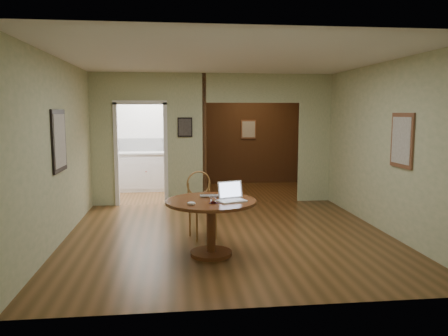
{
  "coord_description": "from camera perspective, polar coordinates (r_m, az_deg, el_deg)",
  "views": [
    {
      "loc": [
        -0.83,
        -6.52,
        1.92
      ],
      "look_at": [
        -0.1,
        -0.2,
        1.09
      ],
      "focal_mm": 35.0,
      "sensor_mm": 36.0,
      "label": 1
    }
  ],
  "objects": [
    {
      "name": "grocery_bag",
      "position": [
        10.75,
        -5.62,
        2.84
      ],
      "size": [
        0.31,
        0.28,
        0.27
      ],
      "primitive_type": "ellipsoid",
      "rotation": [
        0.0,
        0.0,
        -0.2
      ],
      "color": "beige",
      "rests_on": "kitchen_cabinet"
    },
    {
      "name": "chair",
      "position": [
        6.7,
        -3.02,
        -4.28
      ],
      "size": [
        0.54,
        0.54,
        1.01
      ],
      "rotation": [
        0.0,
        0.0,
        0.31
      ],
      "color": "#9D6337",
      "rests_on": "ground"
    },
    {
      "name": "open_laptop",
      "position": [
        5.77,
        0.92,
        -3.61
      ],
      "size": [
        0.41,
        0.4,
        0.25
      ],
      "rotation": [
        0.0,
        0.0,
        0.33
      ],
      "color": "white",
      "rests_on": "dining_table"
    },
    {
      "name": "room_shell",
      "position": [
        9.65,
        -4.42,
        3.6
      ],
      "size": [
        5.2,
        7.5,
        5.0
      ],
      "color": "silver",
      "rests_on": "ground"
    },
    {
      "name": "closed_laptop",
      "position": [
        5.95,
        -1.47,
        -3.77
      ],
      "size": [
        0.36,
        0.23,
        0.03
      ],
      "primitive_type": "imported",
      "rotation": [
        0.0,
        0.0,
        -0.03
      ],
      "color": "silver",
      "rests_on": "dining_table"
    },
    {
      "name": "pen",
      "position": [
        5.59,
        -1.22,
        -4.6
      ],
      "size": [
        0.15,
        0.03,
        0.01
      ],
      "primitive_type": "cylinder",
      "rotation": [
        0.0,
        1.57,
        0.13
      ],
      "color": "#0C1058",
      "rests_on": "dining_table"
    },
    {
      "name": "dining_table",
      "position": [
        5.84,
        -1.71,
        -6.09
      ],
      "size": [
        1.2,
        1.2,
        0.75
      ],
      "rotation": [
        0.0,
        0.0,
        0.06
      ],
      "color": "#632E18",
      "rests_on": "ground"
    },
    {
      "name": "kitchen_cabinet",
      "position": [
        10.83,
        -9.26,
        -0.39
      ],
      "size": [
        2.06,
        0.6,
        0.94
      ],
      "color": "white",
      "rests_on": "ground"
    },
    {
      "name": "floor",
      "position": [
        6.85,
        0.67,
        -8.89
      ],
      "size": [
        5.0,
        5.0,
        0.0
      ],
      "primitive_type": "plane",
      "color": "#482F14",
      "rests_on": "ground"
    },
    {
      "name": "wine_glass",
      "position": [
        5.57,
        -1.39,
        -4.22
      ],
      "size": [
        0.08,
        0.08,
        0.09
      ],
      "primitive_type": null,
      "color": "white",
      "rests_on": "dining_table"
    },
    {
      "name": "mouse",
      "position": [
        5.49,
        -4.29,
        -4.64
      ],
      "size": [
        0.12,
        0.08,
        0.05
      ],
      "primitive_type": "ellipsoid",
      "rotation": [
        0.0,
        0.0,
        -0.21
      ],
      "color": "white",
      "rests_on": "dining_table"
    }
  ]
}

